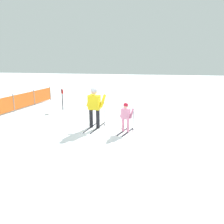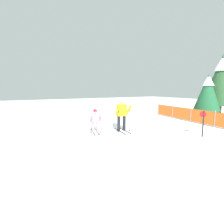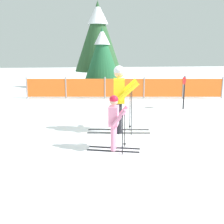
# 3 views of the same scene
# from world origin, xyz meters

# --- Properties ---
(ground_plane) EXTENTS (60.00, 60.00, 0.00)m
(ground_plane) POSITION_xyz_m (0.00, 0.00, 0.00)
(ground_plane) COLOR white
(skier_adult) EXTENTS (1.68, 0.79, 1.74)m
(skier_adult) POSITION_xyz_m (0.25, -0.06, 1.04)
(skier_adult) COLOR black
(skier_adult) RESTS_ON ground_plane
(skier_child) EXTENTS (1.16, 0.60, 1.20)m
(skier_child) POSITION_xyz_m (-0.08, -1.43, 0.70)
(skier_child) COLOR black
(skier_child) RESTS_ON ground_plane
(safety_fence) EXTENTS (8.75, 1.23, 0.97)m
(safety_fence) POSITION_xyz_m (1.32, 5.18, 0.48)
(safety_fence) COLOR gray
(safety_fence) RESTS_ON ground_plane
(conifer_far) EXTENTS (2.55, 2.55, 4.73)m
(conifer_far) POSITION_xyz_m (0.44, 8.60, 2.93)
(conifer_far) COLOR #4C3823
(conifer_far) RESTS_ON ground_plane
(conifer_near) EXTENTS (1.75, 1.75, 3.25)m
(conifer_near) POSITION_xyz_m (0.49, 6.91, 2.01)
(conifer_near) COLOR #4C3823
(conifer_near) RESTS_ON ground_plane
(trail_marker) EXTENTS (0.21, 0.21, 1.21)m
(trail_marker) POSITION_xyz_m (3.06, 2.57, 0.76)
(trail_marker) COLOR black
(trail_marker) RESTS_ON ground_plane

